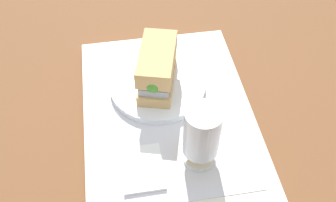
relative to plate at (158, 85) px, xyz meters
The scene contains 7 objects.
ground_plane 0.07m from the plate, ahead, with size 3.00×3.00×0.00m, color brown.
tray 0.07m from the plate, ahead, with size 0.44×0.32×0.02m, color beige.
placemat 0.06m from the plate, ahead, with size 0.38×0.27×0.00m, color silver.
plate is the anchor object (origin of this frame).
sandwich 0.05m from the plate, 15.53° to the right, with size 0.14×0.10×0.08m.
beer_glass 0.19m from the plate, 14.93° to the left, with size 0.06×0.06×0.12m.
napkin_folded 0.19m from the plate, 16.19° to the right, with size 0.09×0.07×0.01m, color white.
Camera 1 is at (0.46, -0.07, 0.59)m, focal length 41.21 mm.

